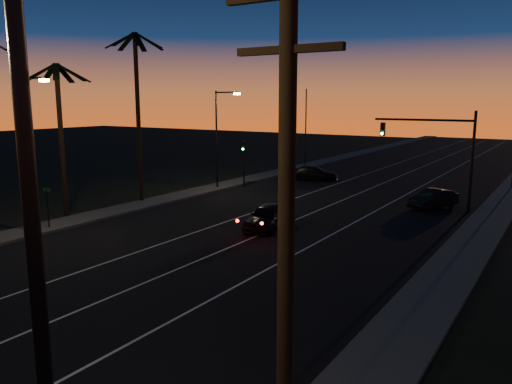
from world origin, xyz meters
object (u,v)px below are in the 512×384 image
Objects in this scene: lead_car at (268,216)px; right_car at (433,199)px; signal_mast at (438,142)px; cross_car at (314,173)px; utility_pole at (286,247)px.

right_car is (7.02, 11.44, -0.06)m from lead_car.
cross_car is (-13.00, 6.76, -4.08)m from signal_mast.
signal_mast is (-4.46, 29.99, -0.53)m from utility_pole.
signal_mast is at bearing 59.00° from lead_car.
cross_car is (-5.98, 18.44, -0.06)m from lead_car.
right_car is 0.86× the size of cross_car.
cross_car is at bearing 115.41° from utility_pole.
cross_car reaches higher than right_car.
lead_car is 1.00× the size of cross_car.
utility_pole reaches higher than signal_mast.
signal_mast is 1.40× the size of cross_car.
utility_pole is 1.41× the size of signal_mast.
signal_mast reaches higher than lead_car.
signal_mast is 14.20m from lead_car.
utility_pole is at bearing -57.92° from lead_car.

